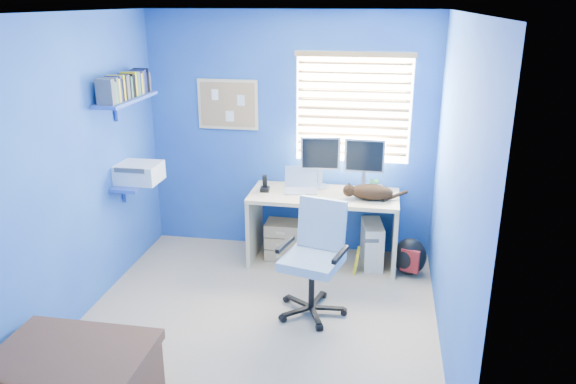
% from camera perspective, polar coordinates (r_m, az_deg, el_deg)
% --- Properties ---
extents(floor, '(3.00, 3.20, 0.00)m').
position_cam_1_polar(floor, '(4.89, -3.13, -12.98)').
color(floor, tan).
rests_on(floor, ground).
extents(ceiling, '(3.00, 3.20, 0.00)m').
position_cam_1_polar(ceiling, '(4.15, -3.78, 17.77)').
color(ceiling, white).
rests_on(ceiling, wall_back).
extents(wall_back, '(3.00, 0.01, 2.50)m').
position_cam_1_polar(wall_back, '(5.87, 0.17, 5.83)').
color(wall_back, '#1E42AE').
rests_on(wall_back, ground).
extents(wall_front, '(3.00, 0.01, 2.50)m').
position_cam_1_polar(wall_front, '(2.94, -10.65, -8.38)').
color(wall_front, '#1E42AE').
rests_on(wall_front, ground).
extents(wall_left, '(0.01, 3.20, 2.50)m').
position_cam_1_polar(wall_left, '(4.91, -20.72, 1.96)').
color(wall_left, '#1E42AE').
rests_on(wall_left, ground).
extents(wall_right, '(0.01, 3.20, 2.50)m').
position_cam_1_polar(wall_right, '(4.28, 16.52, -0.01)').
color(wall_right, '#1E42AE').
rests_on(wall_right, ground).
extents(desk, '(1.48, 0.65, 0.74)m').
position_cam_1_polar(desk, '(5.76, 3.61, -3.68)').
color(desk, '#DDBA7F').
rests_on(desk, floor).
extents(laptop, '(0.37, 0.31, 0.22)m').
position_cam_1_polar(laptop, '(5.66, 1.34, 1.12)').
color(laptop, silver).
rests_on(laptop, desk).
extents(monitor_left, '(0.41, 0.16, 0.54)m').
position_cam_1_polar(monitor_left, '(5.74, 3.32, 3.03)').
color(monitor_left, silver).
rests_on(monitor_left, desk).
extents(monitor_right, '(0.40, 0.13, 0.54)m').
position_cam_1_polar(monitor_right, '(5.69, 7.75, 2.75)').
color(monitor_right, silver).
rests_on(monitor_right, desk).
extents(phone, '(0.10, 0.12, 0.17)m').
position_cam_1_polar(phone, '(5.68, -2.37, 0.91)').
color(phone, black).
rests_on(phone, desk).
extents(mug, '(0.10, 0.09, 0.10)m').
position_cam_1_polar(mug, '(5.79, 8.73, 0.70)').
color(mug, '#337C4A').
rests_on(mug, desk).
extents(cd_spindle, '(0.13, 0.13, 0.07)m').
position_cam_1_polar(cd_spindle, '(5.73, 8.94, 0.32)').
color(cd_spindle, silver).
rests_on(cd_spindle, desk).
extents(cat, '(0.44, 0.26, 0.15)m').
position_cam_1_polar(cat, '(5.50, 8.48, 0.00)').
color(cat, black).
rests_on(cat, desk).
extents(tower_pc, '(0.25, 0.46, 0.45)m').
position_cam_1_polar(tower_pc, '(5.80, 8.52, -5.23)').
color(tower_pc, beige).
rests_on(tower_pc, floor).
extents(drawer_boxes, '(0.35, 0.28, 0.41)m').
position_cam_1_polar(drawer_boxes, '(5.90, -0.50, -4.85)').
color(drawer_boxes, tan).
rests_on(drawer_boxes, floor).
extents(yellow_book, '(0.03, 0.17, 0.24)m').
position_cam_1_polar(yellow_book, '(5.67, 6.98, -6.94)').
color(yellow_book, yellow).
rests_on(yellow_book, floor).
extents(backpack, '(0.39, 0.35, 0.38)m').
position_cam_1_polar(backpack, '(5.68, 12.26, -6.43)').
color(backpack, black).
rests_on(backpack, floor).
extents(bed_corner, '(0.95, 0.67, 0.46)m').
position_cam_1_polar(bed_corner, '(4.10, -20.86, -17.56)').
color(bed_corner, brown).
rests_on(bed_corner, floor).
extents(office_chair, '(0.69, 0.69, 0.98)m').
position_cam_1_polar(office_chair, '(4.87, 2.65, -8.18)').
color(office_chair, black).
rests_on(office_chair, floor).
extents(window_blinds, '(1.15, 0.05, 1.10)m').
position_cam_1_polar(window_blinds, '(5.70, 6.63, 8.40)').
color(window_blinds, white).
rests_on(window_blinds, ground).
extents(corkboard, '(0.64, 0.02, 0.52)m').
position_cam_1_polar(corkboard, '(5.93, -6.14, 8.83)').
color(corkboard, '#DDBA7F').
rests_on(corkboard, ground).
extents(wall_shelves, '(0.42, 0.90, 1.05)m').
position_cam_1_polar(wall_shelves, '(5.44, -15.69, 6.06)').
color(wall_shelves, '#2C4CAA').
rests_on(wall_shelves, ground).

